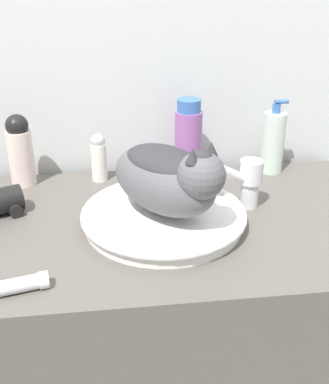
# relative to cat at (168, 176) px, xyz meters

# --- Properties ---
(wall_back) EXTENTS (8.00, 0.05, 2.40)m
(wall_back) POSITION_rel_cat_xyz_m (0.01, 0.39, 0.22)
(wall_back) COLOR silver
(wall_back) RESTS_ON ground_plane
(vanity_counter) EXTENTS (1.07, 0.61, 0.85)m
(vanity_counter) POSITION_rel_cat_xyz_m (0.01, 0.03, -0.55)
(vanity_counter) COLOR #56514C
(vanity_counter) RESTS_ON ground_plane
(sink_basin) EXTENTS (0.38, 0.38, 0.04)m
(sink_basin) POSITION_rel_cat_xyz_m (-0.01, 0.01, -0.11)
(sink_basin) COLOR white
(sink_basin) RESTS_ON vanity_counter
(cat) EXTENTS (0.29, 0.34, 0.18)m
(cat) POSITION_rel_cat_xyz_m (0.00, 0.00, 0.00)
(cat) COLOR #56565B
(cat) RESTS_ON sink_basin
(faucet) EXTENTS (0.15, 0.08, 0.15)m
(faucet) POSITION_rel_cat_xyz_m (0.20, 0.07, -0.05)
(faucet) COLOR silver
(faucet) RESTS_ON vanity_counter
(mouthwash_bottle) EXTENTS (0.07, 0.07, 0.22)m
(mouthwash_bottle) POSITION_rel_cat_xyz_m (0.09, 0.28, -0.02)
(mouthwash_bottle) COLOR #93569E
(mouthwash_bottle) RESTS_ON vanity_counter
(soap_pump_bottle) EXTENTS (0.06, 0.06, 0.21)m
(soap_pump_bottle) POSITION_rel_cat_xyz_m (0.34, 0.28, -0.04)
(soap_pump_bottle) COLOR silver
(soap_pump_bottle) RESTS_ON vanity_counter
(deodorant_stick) EXTENTS (0.04, 0.04, 0.13)m
(deodorant_stick) POSITION_rel_cat_xyz_m (-0.15, 0.28, -0.06)
(deodorant_stick) COLOR white
(deodorant_stick) RESTS_ON vanity_counter
(lotion_bottle_white) EXTENTS (0.07, 0.07, 0.19)m
(lotion_bottle_white) POSITION_rel_cat_xyz_m (-0.36, 0.28, -0.03)
(lotion_bottle_white) COLOR silver
(lotion_bottle_white) RESTS_ON vanity_counter
(cream_tube) EXTENTS (0.17, 0.07, 0.03)m
(cream_tube) POSITION_rel_cat_xyz_m (-0.33, -0.21, -0.11)
(cream_tube) COLOR silver
(cream_tube) RESTS_ON vanity_counter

